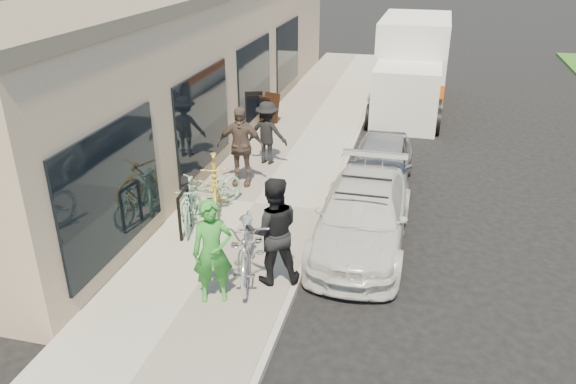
{
  "coord_description": "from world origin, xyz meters",
  "views": [
    {
      "loc": [
        1.32,
        -7.45,
        5.44
      ],
      "look_at": [
        -0.96,
        1.8,
        1.05
      ],
      "focal_mm": 35.0,
      "sensor_mm": 36.0,
      "label": 1
    }
  ],
  "objects_px": {
    "bike_rack": "(184,208)",
    "woman_rider": "(212,252)",
    "cruiser_bike_c": "(215,184)",
    "bystander_a": "(267,133)",
    "tandem_bike": "(247,241)",
    "sedan_white": "(363,216)",
    "bystander_b": "(240,146)",
    "cruiser_bike_b": "(212,191)",
    "sandwich_board": "(268,109)",
    "moving_truck": "(411,69)",
    "sedan_silver": "(381,164)",
    "man_standing": "(273,231)",
    "cruiser_bike_a": "(190,204)"
  },
  "relations": [
    {
      "from": "cruiser_bike_a",
      "to": "bystander_b",
      "type": "relative_size",
      "value": 0.84
    },
    {
      "from": "bystander_b",
      "to": "bike_rack",
      "type": "bearing_deg",
      "value": -102.96
    },
    {
      "from": "sedan_silver",
      "to": "cruiser_bike_b",
      "type": "height_order",
      "value": "sedan_silver"
    },
    {
      "from": "sandwich_board",
      "to": "bystander_a",
      "type": "bearing_deg",
      "value": -55.1
    },
    {
      "from": "cruiser_bike_c",
      "to": "bystander_a",
      "type": "height_order",
      "value": "bystander_a"
    },
    {
      "from": "moving_truck",
      "to": "bystander_a",
      "type": "bearing_deg",
      "value": -114.94
    },
    {
      "from": "tandem_bike",
      "to": "cruiser_bike_b",
      "type": "bearing_deg",
      "value": 109.88
    },
    {
      "from": "bike_rack",
      "to": "woman_rider",
      "type": "height_order",
      "value": "woman_rider"
    },
    {
      "from": "cruiser_bike_c",
      "to": "bystander_b",
      "type": "bearing_deg",
      "value": 63.41
    },
    {
      "from": "bike_rack",
      "to": "cruiser_bike_a",
      "type": "relative_size",
      "value": 0.58
    },
    {
      "from": "sandwich_board",
      "to": "tandem_bike",
      "type": "xyz_separation_m",
      "value": [
        1.92,
        -8.09,
        0.13
      ]
    },
    {
      "from": "sedan_white",
      "to": "man_standing",
      "type": "bearing_deg",
      "value": -124.54
    },
    {
      "from": "bike_rack",
      "to": "tandem_bike",
      "type": "bearing_deg",
      "value": -31.76
    },
    {
      "from": "moving_truck",
      "to": "woman_rider",
      "type": "relative_size",
      "value": 3.5
    },
    {
      "from": "bike_rack",
      "to": "cruiser_bike_a",
      "type": "bearing_deg",
      "value": 94.29
    },
    {
      "from": "sandwich_board",
      "to": "woman_rider",
      "type": "distance_m",
      "value": 9.15
    },
    {
      "from": "cruiser_bike_b",
      "to": "sedan_silver",
      "type": "bearing_deg",
      "value": 61.51
    },
    {
      "from": "sandwich_board",
      "to": "tandem_bike",
      "type": "relative_size",
      "value": 0.4
    },
    {
      "from": "bystander_b",
      "to": "cruiser_bike_b",
      "type": "bearing_deg",
      "value": -102.3
    },
    {
      "from": "woman_rider",
      "to": "bystander_b",
      "type": "relative_size",
      "value": 0.92
    },
    {
      "from": "sedan_white",
      "to": "bystander_a",
      "type": "xyz_separation_m",
      "value": [
        -2.79,
        3.27,
        0.34
      ]
    },
    {
      "from": "woman_rider",
      "to": "tandem_bike",
      "type": "bearing_deg",
      "value": 51.26
    },
    {
      "from": "cruiser_bike_a",
      "to": "woman_rider",
      "type": "bearing_deg",
      "value": -74.65
    },
    {
      "from": "moving_truck",
      "to": "sedan_white",
      "type": "bearing_deg",
      "value": -91.47
    },
    {
      "from": "man_standing",
      "to": "bystander_b",
      "type": "height_order",
      "value": "man_standing"
    },
    {
      "from": "tandem_bike",
      "to": "bystander_a",
      "type": "relative_size",
      "value": 1.4
    },
    {
      "from": "man_standing",
      "to": "bike_rack",
      "type": "bearing_deg",
      "value": -49.95
    },
    {
      "from": "cruiser_bike_a",
      "to": "bystander_b",
      "type": "bearing_deg",
      "value": 65.67
    },
    {
      "from": "woman_rider",
      "to": "sedan_white",
      "type": "bearing_deg",
      "value": 29.51
    },
    {
      "from": "sedan_silver",
      "to": "bystander_b",
      "type": "height_order",
      "value": "bystander_b"
    },
    {
      "from": "bystander_a",
      "to": "bike_rack",
      "type": "bearing_deg",
      "value": 89.32
    },
    {
      "from": "sandwich_board",
      "to": "moving_truck",
      "type": "relative_size",
      "value": 0.15
    },
    {
      "from": "cruiser_bike_c",
      "to": "bystander_a",
      "type": "xyz_separation_m",
      "value": [
        0.36,
        2.77,
        0.23
      ]
    },
    {
      "from": "woman_rider",
      "to": "man_standing",
      "type": "height_order",
      "value": "man_standing"
    },
    {
      "from": "sandwich_board",
      "to": "moving_truck",
      "type": "bearing_deg",
      "value": 59.61
    },
    {
      "from": "bystander_a",
      "to": "bystander_b",
      "type": "relative_size",
      "value": 0.86
    },
    {
      "from": "woman_rider",
      "to": "cruiser_bike_b",
      "type": "relative_size",
      "value": 1.0
    },
    {
      "from": "bike_rack",
      "to": "sedan_white",
      "type": "height_order",
      "value": "sedan_white"
    },
    {
      "from": "moving_truck",
      "to": "sandwich_board",
      "type": "bearing_deg",
      "value": -138.85
    },
    {
      "from": "man_standing",
      "to": "cruiser_bike_a",
      "type": "relative_size",
      "value": 1.19
    },
    {
      "from": "moving_truck",
      "to": "cruiser_bike_a",
      "type": "bearing_deg",
      "value": -109.31
    },
    {
      "from": "bystander_a",
      "to": "sedan_silver",
      "type": "bearing_deg",
      "value": 176.16
    },
    {
      "from": "sedan_silver",
      "to": "cruiser_bike_c",
      "type": "height_order",
      "value": "cruiser_bike_c"
    },
    {
      "from": "sedan_white",
      "to": "cruiser_bike_b",
      "type": "relative_size",
      "value": 2.43
    },
    {
      "from": "sedan_silver",
      "to": "moving_truck",
      "type": "height_order",
      "value": "moving_truck"
    },
    {
      "from": "sandwich_board",
      "to": "sedan_white",
      "type": "height_order",
      "value": "sedan_white"
    },
    {
      "from": "cruiser_bike_b",
      "to": "bystander_a",
      "type": "bearing_deg",
      "value": 108.39
    },
    {
      "from": "sedan_white",
      "to": "moving_truck",
      "type": "distance_m",
      "value": 9.91
    },
    {
      "from": "tandem_bike",
      "to": "sedan_silver",
      "type": "bearing_deg",
      "value": 52.08
    },
    {
      "from": "sandwich_board",
      "to": "woman_rider",
      "type": "height_order",
      "value": "woman_rider"
    }
  ]
}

